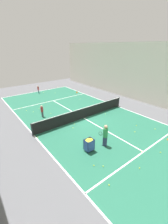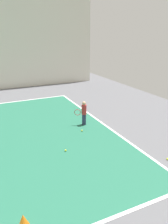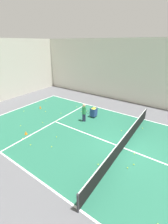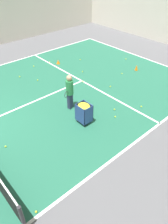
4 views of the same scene
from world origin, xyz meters
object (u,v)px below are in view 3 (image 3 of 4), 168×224
at_px(ball_cart, 94,111).
at_px(training_cone_1, 26,133).
at_px(coach_at_net, 84,112).
at_px(tennis_net, 125,141).

bearing_deg(ball_cart, training_cone_1, 153.92).
xyz_separation_m(ball_cart, training_cone_1, (-5.55, 2.72, -0.51)).
relative_size(coach_at_net, ball_cart, 1.80).
xyz_separation_m(coach_at_net, training_cone_1, (-4.32, 2.47, -0.81)).
distance_m(coach_at_net, training_cone_1, 5.05).
height_order(tennis_net, coach_at_net, coach_at_net).
xyz_separation_m(tennis_net, coach_at_net, (1.57, 4.36, 0.39)).
bearing_deg(coach_at_net, training_cone_1, -138.69).
height_order(tennis_net, training_cone_1, tennis_net).
distance_m(ball_cart, training_cone_1, 6.20).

